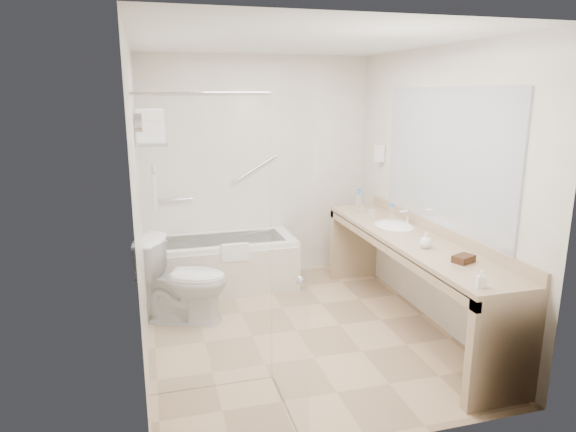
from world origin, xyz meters
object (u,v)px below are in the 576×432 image
object	(u,v)px
vanity_counter	(410,259)
toilet	(184,280)
bathtub	(221,263)
water_bottle_left	(391,215)
amenity_basket	(464,259)

from	to	relation	value
vanity_counter	toilet	bearing A→B (deg)	162.03
bathtub	toilet	distance (m)	0.88
water_bottle_left	amenity_basket	bearing A→B (deg)	-89.27
vanity_counter	amenity_basket	distance (m)	0.78
bathtub	toilet	world-z (taller)	toilet
water_bottle_left	vanity_counter	bearing A→B (deg)	-92.09
toilet	water_bottle_left	world-z (taller)	water_bottle_left
vanity_counter	water_bottle_left	size ratio (longest dim) A/B	13.22
bathtub	water_bottle_left	distance (m)	1.93
amenity_basket	water_bottle_left	world-z (taller)	water_bottle_left
vanity_counter	amenity_basket	world-z (taller)	vanity_counter
bathtub	vanity_counter	world-z (taller)	vanity_counter
bathtub	toilet	size ratio (longest dim) A/B	1.96
bathtub	water_bottle_left	size ratio (longest dim) A/B	7.83
vanity_counter	amenity_basket	size ratio (longest dim) A/B	16.47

